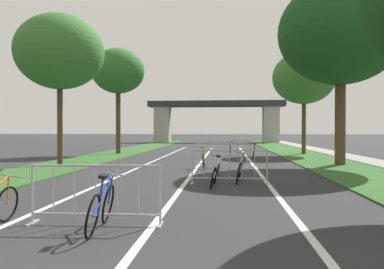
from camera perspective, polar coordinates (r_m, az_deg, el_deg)
The scene contains 21 objects.
grass_verge_left at distance 27.15m, azimuth -11.00°, elevation -2.76°, with size 3.19×59.54×0.05m, color #2D5B26.
grass_verge_right at distance 26.58m, azimuth 15.76°, elevation -2.85°, with size 3.19×59.54×0.05m, color #2D5B26.
sidewalk_path_right at distance 27.13m, azimuth 20.79°, elevation -2.77°, with size 1.64×59.54×0.08m, color gray.
lane_stripe_center at distance 19.04m, azimuth 1.21°, elevation -4.28°, with size 0.14×34.44×0.01m, color silver.
lane_stripe_right_lane at distance 19.04m, azimuth 8.89°, elevation -4.29°, with size 0.14×34.44×0.01m, color silver.
lane_stripe_left_lane at distance 19.37m, azimuth -6.34°, elevation -4.20°, with size 0.14×34.44×0.01m, color silver.
overpass_bridge at distance 50.96m, azimuth 3.57°, elevation 2.86°, with size 17.83×2.85×5.45m.
tree_left_cypress_far at distance 19.39m, azimuth -18.96°, elevation 11.43°, with size 4.10×4.10×7.04m.
tree_left_oak_mid at distance 27.09m, azimuth -10.86°, elevation 9.12°, with size 3.60×3.60×7.20m.
tree_right_maple_mid at distance 19.66m, azimuth 21.09°, elevation 13.86°, with size 5.71×5.71×8.60m.
tree_right_pine_near at distance 27.18m, azimuth 16.21°, elevation 8.06°, with size 4.18×4.18×6.95m.
crowd_barrier_nearest at distance 7.01m, azimuth -14.04°, elevation -8.64°, with size 2.34×0.51×1.05m.
crowd_barrier_second at distance 11.79m, azimuth 5.52°, elevation -4.83°, with size 2.34×0.48×1.05m.
crowd_barrier_third at distance 16.97m, azimuth 4.28°, elevation -3.14°, with size 2.34×0.51×1.05m.
crowd_barrier_fourth at distance 22.16m, azimuth 5.75°, elevation -2.25°, with size 2.35×0.58×1.05m.
bicycle_yellow_0 at distance 16.52m, azimuth 1.70°, elevation -3.77°, with size 0.47×1.61×0.99m.
bicycle_white_1 at distance 11.33m, azimuth 3.47°, elevation -5.89°, with size 0.54×1.66×0.93m.
bicycle_blue_2 at distance 6.59m, azimuth -13.24°, elevation -10.40°, with size 0.46×1.69×0.95m.
bicycle_silver_3 at distance 12.32m, azimuth 7.09°, elevation -5.26°, with size 0.44×1.77×1.00m.
bicycle_green_4 at distance 22.76m, azimuth 5.63°, elevation -2.51°, with size 0.50×1.79×1.02m.
bicycle_black_6 at distance 22.60m, azimuth 9.10°, elevation -2.59°, with size 0.55×1.73×1.00m.
Camera 1 is at (1.24, -1.70, 1.65)m, focal length 36.11 mm.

